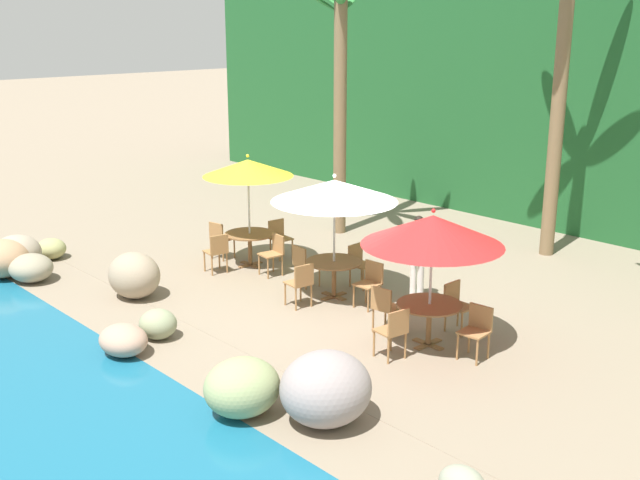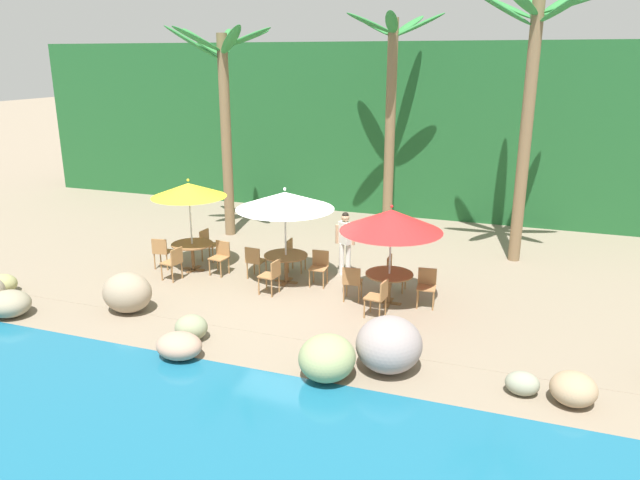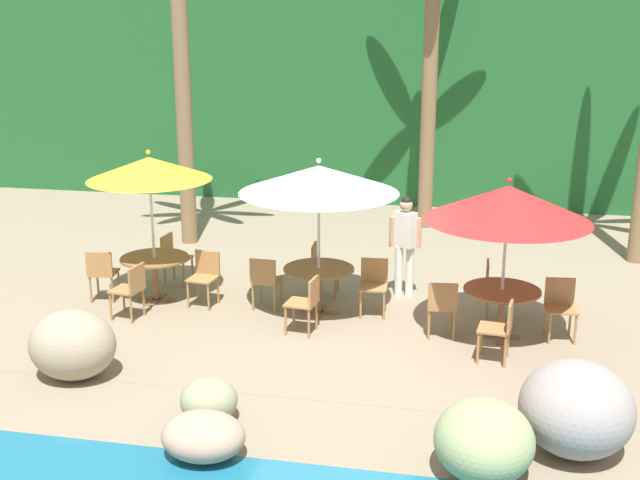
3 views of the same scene
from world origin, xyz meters
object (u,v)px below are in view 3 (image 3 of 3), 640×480
(chair_yellow_inland, at_px, (173,255))
(dining_table_red, at_px, (502,297))
(chair_white_seaward, at_px, (374,282))
(umbrella_white, at_px, (319,179))
(chair_red_right, at_px, (501,326))
(dining_table_white, at_px, (319,276))
(chair_red_left, at_px, (442,304))
(chair_white_right, at_px, (307,301))
(waiter_in_white, at_px, (405,239))
(dining_table_yellow, at_px, (155,265))
(chair_red_inland, at_px, (494,285))
(chair_red_seaward, at_px, (560,304))
(chair_white_left, at_px, (265,279))
(chair_white_inland, at_px, (321,265))
(umbrella_red, at_px, (508,203))
(chair_yellow_left, at_px, (102,271))
(palm_tree_nearest, at_px, (179,20))
(chair_yellow_seaward, at_px, (205,274))
(umbrella_yellow, at_px, (149,169))
(palm_tree_second, at_px, (432,22))
(chair_yellow_right, at_px, (131,287))

(chair_yellow_inland, xyz_separation_m, dining_table_red, (5.52, -1.34, 0.10))
(chair_yellow_inland, xyz_separation_m, chair_white_seaward, (3.59, -0.74, 0.00))
(umbrella_white, xyz_separation_m, chair_red_right, (2.75, -1.31, -1.62))
(dining_table_white, bearing_deg, chair_red_left, -18.15)
(chair_white_right, xyz_separation_m, waiter_in_white, (1.24, 1.89, 0.47))
(waiter_in_white, bearing_deg, dining_table_yellow, -165.81)
(chair_red_inland, height_order, chair_red_left, same)
(chair_red_seaward, distance_m, chair_red_right, 1.34)
(chair_white_seaward, relative_size, chair_red_left, 1.00)
(chair_white_left, height_order, chair_white_right, same)
(chair_white_inland, bearing_deg, umbrella_red, -24.06)
(chair_yellow_left, height_order, dining_table_white, chair_yellow_left)
(chair_red_right, distance_m, palm_tree_nearest, 8.69)
(chair_yellow_left, bearing_deg, chair_red_seaward, -0.76)
(chair_red_right, xyz_separation_m, waiter_in_white, (-1.52, 2.34, 0.47))
(chair_red_right, bearing_deg, chair_white_inland, 143.32)
(chair_yellow_seaward, bearing_deg, umbrella_red, -5.86)
(umbrella_yellow, distance_m, palm_tree_second, 7.19)
(dining_table_red, relative_size, chair_red_right, 1.26)
(palm_tree_nearest, bearing_deg, chair_yellow_right, -81.12)
(chair_white_seaward, height_order, umbrella_red, umbrella_red)
(chair_white_left, relative_size, chair_red_right, 1.00)
(chair_yellow_left, height_order, chair_red_left, same)
(chair_yellow_right, distance_m, chair_red_left, 4.69)
(chair_yellow_seaward, height_order, chair_yellow_inland, same)
(umbrella_yellow, xyz_separation_m, chair_red_left, (4.65, -0.67, -1.68))
(umbrella_white, height_order, chair_red_inland, umbrella_white)
(chair_white_inland, distance_m, waiter_in_white, 1.46)
(umbrella_yellow, bearing_deg, chair_white_left, -2.21)
(chair_white_seaward, relative_size, palm_tree_second, 0.13)
(chair_yellow_left, bearing_deg, chair_yellow_inland, 53.20)
(chair_white_left, relative_size, dining_table_red, 0.79)
(chair_yellow_inland, bearing_deg, chair_red_right, -21.80)
(chair_yellow_right, bearing_deg, palm_tree_second, 58.22)
(chair_yellow_left, distance_m, chair_red_inland, 6.25)
(chair_white_seaward, distance_m, chair_red_right, 2.40)
(chair_white_inland, bearing_deg, chair_yellow_right, -147.57)
(chair_white_right, relative_size, chair_red_seaward, 1.00)
(chair_yellow_right, bearing_deg, chair_white_right, -0.76)
(umbrella_red, xyz_separation_m, dining_table_red, (0.00, 0.00, -1.39))
(chair_white_left, relative_size, palm_tree_nearest, 0.14)
(waiter_in_white, bearing_deg, chair_yellow_seaward, -161.87)
(chair_red_inland, height_order, chair_red_right, same)
(chair_white_inland, distance_m, palm_tree_second, 6.30)
(dining_table_yellow, xyz_separation_m, chair_white_left, (1.87, -0.07, -0.10))
(chair_white_seaward, distance_m, chair_red_seaward, 2.79)
(chair_white_left, distance_m, palm_tree_nearest, 5.80)
(chair_white_left, bearing_deg, chair_yellow_right, -157.63)
(chair_yellow_right, xyz_separation_m, dining_table_white, (2.75, 0.82, 0.10))
(chair_white_seaward, xyz_separation_m, palm_tree_second, (0.40, 5.48, 3.85))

